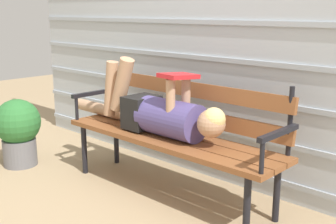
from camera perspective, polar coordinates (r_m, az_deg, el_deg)
The scene contains 5 objects.
ground_plane at distance 3.20m, azimuth -1.51°, elevation -11.40°, with size 12.00×12.00×0.00m, color tan.
house_siding at distance 3.39m, azimuth 6.17°, elevation 11.77°, with size 4.61×0.08×2.50m.
park_bench at distance 3.16m, azimuth 0.85°, elevation -2.13°, with size 1.82×0.46×0.89m.
reclining_person at distance 3.15m, azimuth -1.39°, elevation 0.00°, with size 1.66×0.27×0.55m.
potted_plant at distance 3.97m, azimuth -19.25°, elevation -2.16°, with size 0.40×0.40×0.59m.
Camera 1 is at (2.06, -2.05, 1.34)m, focal length 45.99 mm.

